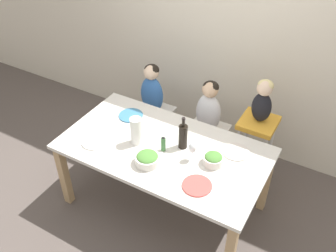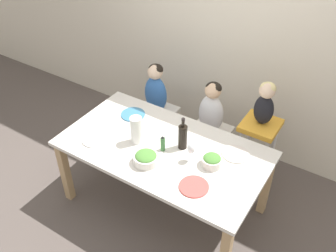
# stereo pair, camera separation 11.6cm
# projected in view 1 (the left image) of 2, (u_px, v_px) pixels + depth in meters

# --- Properties ---
(ground_plane) EXTENTS (14.00, 14.00, 0.00)m
(ground_plane) POSITION_uv_depth(u_px,v_px,m) (164.00, 203.00, 3.63)
(ground_plane) COLOR #564C47
(wall_back) EXTENTS (10.00, 0.06, 2.70)m
(wall_back) POSITION_uv_depth(u_px,v_px,m) (227.00, 27.00, 3.65)
(wall_back) COLOR beige
(wall_back) RESTS_ON ground_plane
(dining_table) EXTENTS (1.77, 0.97, 0.72)m
(dining_table) POSITION_uv_depth(u_px,v_px,m) (164.00, 154.00, 3.24)
(dining_table) COLOR silver
(dining_table) RESTS_ON ground_plane
(chair_far_left) EXTENTS (0.39, 0.40, 0.45)m
(chair_far_left) POSITION_uv_depth(u_px,v_px,m) (153.00, 116.00, 4.13)
(chair_far_left) COLOR silver
(chair_far_left) RESTS_ON ground_plane
(chair_far_center) EXTENTS (0.39, 0.40, 0.45)m
(chair_far_center) POSITION_uv_depth(u_px,v_px,m) (207.00, 135.00, 3.87)
(chair_far_center) COLOR silver
(chair_far_center) RESTS_ON ground_plane
(chair_right_highchair) EXTENTS (0.33, 0.34, 0.75)m
(chair_right_highchair) POSITION_uv_depth(u_px,v_px,m) (256.00, 135.00, 3.54)
(chair_right_highchair) COLOR silver
(chair_right_highchair) RESTS_ON ground_plane
(person_child_left) EXTENTS (0.26, 0.16, 0.56)m
(person_child_left) POSITION_uv_depth(u_px,v_px,m) (152.00, 89.00, 3.91)
(person_child_left) COLOR #3366B2
(person_child_left) RESTS_ON chair_far_left
(person_child_center) EXTENTS (0.26, 0.16, 0.56)m
(person_child_center) POSITION_uv_depth(u_px,v_px,m) (209.00, 107.00, 3.65)
(person_child_center) COLOR silver
(person_child_center) RESTS_ON chair_far_center
(person_baby_right) EXTENTS (0.18, 0.15, 0.42)m
(person_baby_right) POSITION_uv_depth(u_px,v_px,m) (263.00, 99.00, 3.29)
(person_baby_right) COLOR black
(person_baby_right) RESTS_ON chair_right_highchair
(wine_bottle) EXTENTS (0.08, 0.08, 0.30)m
(wine_bottle) POSITION_uv_depth(u_px,v_px,m) (183.00, 136.00, 3.12)
(wine_bottle) COLOR black
(wine_bottle) RESTS_ON dining_table
(paper_towel_roll) EXTENTS (0.10, 0.10, 0.25)m
(paper_towel_roll) POSITION_uv_depth(u_px,v_px,m) (136.00, 131.00, 3.16)
(paper_towel_roll) COLOR white
(paper_towel_roll) RESTS_ON dining_table
(wine_glass_near) EXTENTS (0.06, 0.06, 0.18)m
(wine_glass_near) POSITION_uv_depth(u_px,v_px,m) (192.00, 148.00, 2.99)
(wine_glass_near) COLOR white
(wine_glass_near) RESTS_ON dining_table
(salad_bowl_large) EXTENTS (0.21, 0.21, 0.10)m
(salad_bowl_large) POSITION_uv_depth(u_px,v_px,m) (147.00, 159.00, 3.01)
(salad_bowl_large) COLOR silver
(salad_bowl_large) RESTS_ON dining_table
(salad_bowl_small) EXTENTS (0.17, 0.17, 0.10)m
(salad_bowl_small) POSITION_uv_depth(u_px,v_px,m) (213.00, 159.00, 3.00)
(salad_bowl_small) COLOR silver
(salad_bowl_small) RESTS_ON dining_table
(dinner_plate_front_left) EXTENTS (0.23, 0.23, 0.01)m
(dinner_plate_front_left) POSITION_uv_depth(u_px,v_px,m) (95.00, 141.00, 3.24)
(dinner_plate_front_left) COLOR silver
(dinner_plate_front_left) RESTS_ON dining_table
(dinner_plate_back_left) EXTENTS (0.23, 0.23, 0.01)m
(dinner_plate_back_left) POSITION_uv_depth(u_px,v_px,m) (131.00, 115.00, 3.54)
(dinner_plate_back_left) COLOR teal
(dinner_plate_back_left) RESTS_ON dining_table
(dinner_plate_back_right) EXTENTS (0.23, 0.23, 0.01)m
(dinner_plate_back_right) POSITION_uv_depth(u_px,v_px,m) (236.00, 152.00, 3.13)
(dinner_plate_back_right) COLOR silver
(dinner_plate_back_right) RESTS_ON dining_table
(dinner_plate_front_right) EXTENTS (0.23, 0.23, 0.01)m
(dinner_plate_front_right) POSITION_uv_depth(u_px,v_px,m) (197.00, 186.00, 2.83)
(dinner_plate_front_right) COLOR #D14C47
(dinner_plate_front_right) RESTS_ON dining_table
(condiment_bottle_hot_sauce) EXTENTS (0.04, 0.04, 0.15)m
(condiment_bottle_hot_sauce) POSITION_uv_depth(u_px,v_px,m) (163.00, 144.00, 3.12)
(condiment_bottle_hot_sauce) COLOR #336633
(condiment_bottle_hot_sauce) RESTS_ON dining_table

